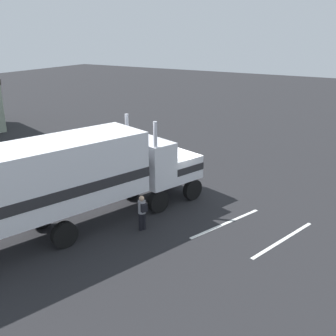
% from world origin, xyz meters
% --- Properties ---
extents(ground_plane, '(120.00, 120.00, 0.00)m').
position_xyz_m(ground_plane, '(0.00, 0.00, 0.00)').
color(ground_plane, '#232326').
extents(lane_stripe_near, '(4.18, 1.68, 0.01)m').
position_xyz_m(lane_stripe_near, '(-1.78, -3.50, 0.01)').
color(lane_stripe_near, silver).
rests_on(lane_stripe_near, ground_plane).
extents(lane_stripe_mid, '(4.25, 1.47, 0.01)m').
position_xyz_m(lane_stripe_mid, '(-1.94, -6.17, 0.01)').
color(lane_stripe_mid, silver).
rests_on(lane_stripe_mid, ground_plane).
extents(semi_truck, '(14.20, 6.95, 4.50)m').
position_xyz_m(semi_truck, '(-6.53, 2.40, 2.52)').
color(semi_truck, white).
rests_on(semi_truck, ground_plane).
extents(person_bystander, '(0.41, 0.48, 1.63)m').
position_xyz_m(person_bystander, '(-4.21, -0.54, 0.89)').
color(person_bystander, black).
rests_on(person_bystander, ground_plane).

